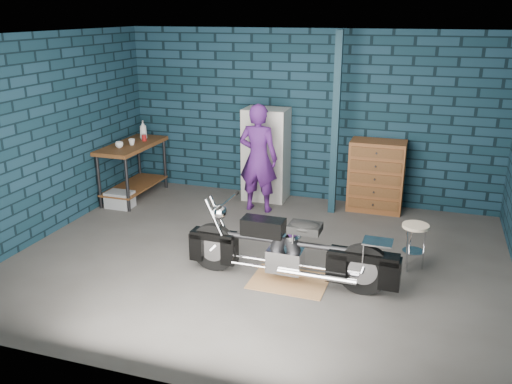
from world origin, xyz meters
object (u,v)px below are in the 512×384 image
motorcycle (290,245)px  shop_stool (414,247)px  locker (266,155)px  tool_chest (376,176)px  person (258,158)px  workbench (134,171)px  storage_bin (120,199)px

motorcycle → shop_stool: motorcycle is taller
motorcycle → locker: locker is taller
tool_chest → person: bearing=-162.3°
workbench → locker: size_ratio=0.94×
person → motorcycle: bearing=118.5°
workbench → shop_stool: bearing=-15.9°
storage_bin → shop_stool: bearing=-9.9°
tool_chest → workbench: bearing=-170.9°
workbench → shop_stool: workbench is taller
workbench → storage_bin: workbench is taller
storage_bin → workbench: bearing=92.3°
workbench → tool_chest: bearing=9.1°
workbench → storage_bin: size_ratio=3.44×
tool_chest → shop_stool: size_ratio=1.92×
storage_bin → locker: 2.42m
storage_bin → shop_stool: size_ratio=0.71×
person → locker: (-0.05, 0.55, -0.08)m
motorcycle → tool_chest: (0.65, 2.68, 0.09)m
storage_bin → tool_chest: tool_chest is taller
storage_bin → tool_chest: size_ratio=0.37×
workbench → tool_chest: 3.89m
workbench → tool_chest: size_ratio=1.28×
tool_chest → storage_bin: bearing=-163.7°
tool_chest → shop_stool: bearing=-70.8°
workbench → storage_bin: bearing=-87.7°
locker → tool_chest: size_ratio=1.36×
motorcycle → person: size_ratio=1.25×
workbench → locker: (2.08, 0.62, 0.29)m
workbench → motorcycle: motorcycle is taller
locker → shop_stool: 3.12m
motorcycle → person: person is taller
workbench → tool_chest: (3.84, 0.62, 0.09)m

